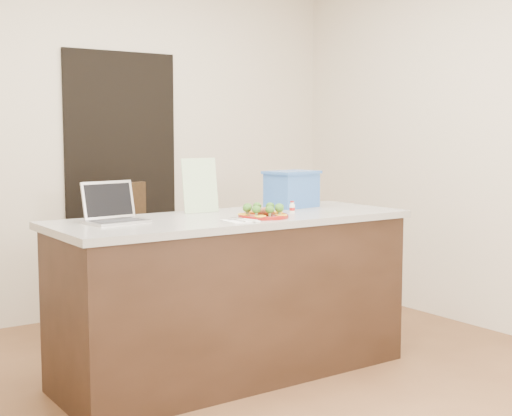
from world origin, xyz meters
TOP-DOWN VIEW (x-y plane):
  - ground at (0.00, 0.00)m, footprint 4.00×4.00m
  - room_shell at (0.00, 0.00)m, footprint 4.00×4.00m
  - doorway at (0.10, 1.98)m, footprint 0.90×0.02m
  - island at (0.00, 0.25)m, footprint 2.06×0.76m
  - plate at (0.09, 0.08)m, footprint 0.28×0.28m
  - meatballs at (0.09, 0.08)m, footprint 0.11×0.11m
  - broccoli at (0.09, 0.08)m, footprint 0.23×0.23m
  - pepper_rings at (0.09, 0.08)m, footprint 0.27×0.27m
  - napkin at (-0.11, 0.01)m, footprint 0.16×0.16m
  - fork at (-0.13, 0.02)m, footprint 0.03×0.15m
  - knife at (-0.08, -0.01)m, footprint 0.04×0.22m
  - yogurt_bottle at (0.37, 0.18)m, footprint 0.03×0.03m
  - laptop at (-0.67, 0.37)m, footprint 0.32×0.27m
  - leaflet at (-0.07, 0.50)m, footprint 0.22×0.05m
  - blue_box at (0.56, 0.44)m, footprint 0.35×0.28m
  - chair at (-0.21, 1.19)m, footprint 0.61×0.63m

SIDE VIEW (x-z plane):
  - ground at x=0.00m, z-range 0.00..0.00m
  - island at x=0.00m, z-range 0.00..0.92m
  - chair at x=-0.21m, z-range 0.07..1.12m
  - napkin at x=-0.11m, z-range 0.92..0.93m
  - fork at x=-0.13m, z-range 0.93..0.93m
  - knife at x=-0.08m, z-range 0.93..0.93m
  - plate at x=0.09m, z-range 0.92..0.94m
  - pepper_rings at x=0.09m, z-range 0.94..0.95m
  - yogurt_bottle at x=0.37m, z-range 0.91..0.98m
  - meatballs at x=0.09m, z-range 0.94..0.98m
  - broccoli at x=0.09m, z-range 0.95..1.00m
  - laptop at x=-0.67m, z-range 0.87..1.08m
  - doorway at x=0.10m, z-range 0.00..2.00m
  - blue_box at x=0.56m, z-range 0.92..1.15m
  - leaflet at x=-0.07m, z-range 0.92..1.24m
  - room_shell at x=0.00m, z-range -0.38..3.62m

